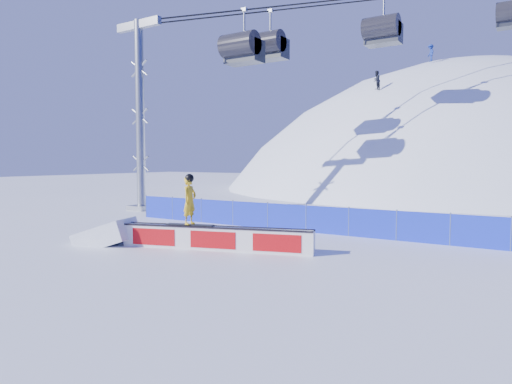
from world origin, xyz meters
The scene contains 7 objects.
ground centered at (0.00, 0.00, 0.00)m, with size 160.00×160.00×0.00m, color white.
snow_hill centered at (0.00, 42.00, -18.00)m, with size 64.00×64.00×64.00m.
safety_fence centered at (0.00, 4.50, 0.60)m, with size 22.05×0.05×1.30m.
rail_box centered at (-1.95, -0.90, 0.42)m, with size 6.96×2.55×0.86m.
snow_ramp centered at (-6.21, -2.20, 0.00)m, with size 2.12×1.41×0.80m, color white, non-canonical shape.
snowboarder centered at (-2.87, -1.18, 1.77)m, with size 1.80×0.83×1.87m.
distant_skiers centered at (2.75, 29.61, 10.97)m, with size 18.54×8.67×7.79m.
Camera 1 is at (7.96, -13.72, 3.21)m, focal length 32.00 mm.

